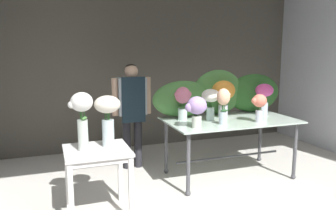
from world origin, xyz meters
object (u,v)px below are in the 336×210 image
at_px(vase_fuchsia_tulips, 264,95).
at_px(vase_peach_stock, 223,103).
at_px(vase_lilac_peonies, 197,108).
at_px(vase_coral_snapdragons, 259,105).
at_px(vase_white_roses_tall, 82,113).
at_px(vase_ivory_ranunculus, 211,99).
at_px(vase_cream_lisianthus_tall, 108,114).
at_px(display_table_glass, 230,128).
at_px(side_table_white, 97,158).
at_px(vase_rosy_carnations, 183,100).
at_px(vase_sunset_roses, 224,93).
at_px(florist, 132,105).

height_order(vase_fuchsia_tulips, vase_peach_stock, vase_peach_stock).
xyz_separation_m(vase_lilac_peonies, vase_peach_stock, (0.40, 0.06, 0.04)).
xyz_separation_m(vase_coral_snapdragons, vase_white_roses_tall, (-2.32, -0.24, 0.08)).
distance_m(vase_ivory_ranunculus, vase_cream_lisianthus_tall, 1.57).
relative_size(display_table_glass, vase_cream_lisianthus_tall, 3.23).
xyz_separation_m(side_table_white, vase_coral_snapdragons, (2.18, 0.24, 0.42)).
bearing_deg(vase_peach_stock, side_table_white, -169.97).
xyz_separation_m(vase_peach_stock, vase_rosy_carnations, (-0.39, 0.41, -0.01)).
xyz_separation_m(vase_sunset_roses, vase_coral_snapdragons, (0.28, -0.46, -0.11)).
distance_m(florist, vase_coral_snapdragons, 1.83).
relative_size(vase_fuchsia_tulips, vase_rosy_carnations, 1.02).
height_order(florist, vase_rosy_carnations, florist).
distance_m(florist, vase_ivory_ranunculus, 1.20).
height_order(vase_lilac_peonies, vase_white_roses_tall, vase_white_roses_tall).
height_order(vase_peach_stock, vase_ivory_ranunculus, vase_peach_stock).
relative_size(vase_peach_stock, vase_cream_lisianthus_tall, 0.84).
height_order(display_table_glass, vase_rosy_carnations, vase_rosy_carnations).
xyz_separation_m(vase_fuchsia_tulips, vase_peach_stock, (-0.85, -0.32, -0.02)).
bearing_deg(vase_ivory_ranunculus, vase_rosy_carnations, 158.98).
distance_m(vase_lilac_peonies, vase_cream_lisianthus_tall, 1.14).
height_order(vase_white_roses_tall, vase_cream_lisianthus_tall, vase_white_roses_tall).
bearing_deg(vase_lilac_peonies, vase_fuchsia_tulips, 16.93).
distance_m(vase_peach_stock, vase_sunset_roses, 0.47).
relative_size(florist, vase_cream_lisianthus_tall, 2.82).
height_order(florist, vase_lilac_peonies, florist).
relative_size(side_table_white, vase_white_roses_tall, 1.22).
bearing_deg(vase_fuchsia_tulips, vase_sunset_roses, 172.41).
height_order(vase_fuchsia_tulips, vase_sunset_roses, vase_sunset_roses).
distance_m(vase_lilac_peonies, vase_coral_snapdragons, 0.91).
height_order(display_table_glass, vase_lilac_peonies, vase_lilac_peonies).
distance_m(side_table_white, vase_rosy_carnations, 1.53).
bearing_deg(vase_coral_snapdragons, vase_lilac_peonies, -179.41).
relative_size(florist, vase_rosy_carnations, 3.43).
height_order(vase_fuchsia_tulips, vase_coral_snapdragons, vase_fuchsia_tulips).
bearing_deg(vase_ivory_ranunculus, vase_fuchsia_tulips, 2.76).
relative_size(vase_sunset_roses, vase_coral_snapdragons, 1.39).
bearing_deg(display_table_glass, side_table_white, -164.55).
height_order(florist, vase_coral_snapdragons, florist).
bearing_deg(vase_lilac_peonies, vase_sunset_roses, 36.33).
bearing_deg(vase_white_roses_tall, vase_fuchsia_tulips, 13.06).
distance_m(vase_rosy_carnations, vase_cream_lisianthus_tall, 1.31).
height_order(vase_coral_snapdragons, vase_white_roses_tall, vase_white_roses_tall).
xyz_separation_m(vase_fuchsia_tulips, vase_sunset_roses, (-0.62, 0.08, 0.04)).
height_order(side_table_white, florist, florist).
distance_m(florist, vase_peach_stock, 1.42).
bearing_deg(vase_white_roses_tall, vase_peach_stock, 9.28).
bearing_deg(vase_ivory_ranunculus, florist, 140.41).
bearing_deg(vase_white_roses_tall, vase_coral_snapdragons, 6.01).
bearing_deg(vase_sunset_roses, side_table_white, -159.77).
bearing_deg(vase_peach_stock, vase_fuchsia_tulips, 20.66).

